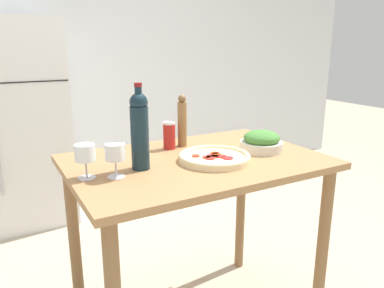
# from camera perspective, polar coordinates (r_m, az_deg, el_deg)

# --- Properties ---
(wall_back) EXTENTS (6.40, 0.08, 2.60)m
(wall_back) POSITION_cam_1_polar(r_m,az_deg,el_deg) (3.63, -16.47, 12.74)
(wall_back) COLOR silver
(wall_back) RESTS_ON ground_plane
(refrigerator) EXTENTS (0.63, 0.66, 1.60)m
(refrigerator) POSITION_cam_1_polar(r_m,az_deg,el_deg) (3.24, -24.22, 2.85)
(refrigerator) COLOR silver
(refrigerator) RESTS_ON ground_plane
(prep_counter) EXTENTS (1.15, 0.78, 0.90)m
(prep_counter) POSITION_cam_1_polar(r_m,az_deg,el_deg) (1.77, 0.62, -6.66)
(prep_counter) COLOR #A87A4C
(prep_counter) RESTS_ON ground_plane
(wine_bottle) EXTENTS (0.08, 0.08, 0.36)m
(wine_bottle) POSITION_cam_1_polar(r_m,az_deg,el_deg) (1.55, -7.99, 2.22)
(wine_bottle) COLOR #142833
(wine_bottle) RESTS_ON prep_counter
(wine_glass_near) EXTENTS (0.08, 0.08, 0.14)m
(wine_glass_near) POSITION_cam_1_polar(r_m,az_deg,el_deg) (1.48, -11.63, -1.49)
(wine_glass_near) COLOR silver
(wine_glass_near) RESTS_ON prep_counter
(wine_glass_far) EXTENTS (0.08, 0.08, 0.14)m
(wine_glass_far) POSITION_cam_1_polar(r_m,az_deg,el_deg) (1.50, -15.98, -1.53)
(wine_glass_far) COLOR silver
(wine_glass_far) RESTS_ON prep_counter
(pepper_mill) EXTENTS (0.05, 0.05, 0.26)m
(pepper_mill) POSITION_cam_1_polar(r_m,az_deg,el_deg) (1.90, -1.50, 3.44)
(pepper_mill) COLOR olive
(pepper_mill) RESTS_ON prep_counter
(salad_bowl) EXTENTS (0.21, 0.21, 0.10)m
(salad_bowl) POSITION_cam_1_polar(r_m,az_deg,el_deg) (1.86, 10.54, 0.35)
(salad_bowl) COLOR silver
(salad_bowl) RESTS_ON prep_counter
(homemade_pizza) EXTENTS (0.32, 0.32, 0.04)m
(homemade_pizza) POSITION_cam_1_polar(r_m,az_deg,el_deg) (1.68, 3.44, -2.03)
(homemade_pizza) COLOR beige
(homemade_pizza) RESTS_ON prep_counter
(salt_canister) EXTENTS (0.06, 0.06, 0.14)m
(salt_canister) POSITION_cam_1_polar(r_m,az_deg,el_deg) (1.86, -3.48, 1.34)
(salt_canister) COLOR #B2231E
(salt_canister) RESTS_ON prep_counter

